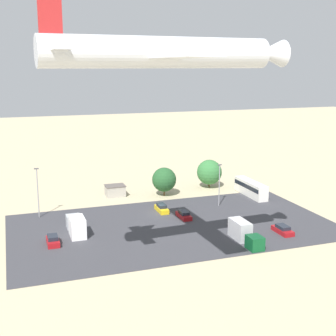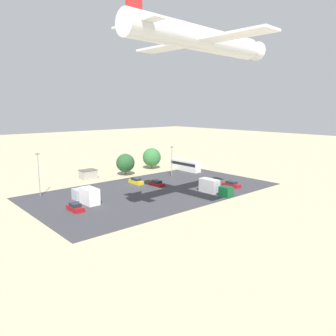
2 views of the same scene
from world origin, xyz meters
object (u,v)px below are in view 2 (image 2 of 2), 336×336
(shed_building, at_px, (88,174))
(parked_car_3, at_px, (75,208))
(parked_car_1, at_px, (157,183))
(parked_truck_1, at_px, (214,187))
(airplane, at_px, (204,40))
(parked_car_2, at_px, (231,184))
(parked_truck_0, at_px, (87,195))
(parked_car_0, at_px, (136,181))
(bus, at_px, (185,165))

(shed_building, height_order, parked_car_3, shed_building)
(parked_car_1, xyz_separation_m, parked_truck_1, (-5.20, 15.19, 0.90))
(parked_car_1, relative_size, airplane, 0.15)
(parked_car_2, distance_m, parked_truck_0, 37.04)
(parked_truck_1, bearing_deg, parked_car_3, -16.73)
(shed_building, bearing_deg, parked_car_0, 113.61)
(bus, xyz_separation_m, parked_car_1, (20.53, 10.27, -1.24))
(shed_building, bearing_deg, parked_car_3, 57.37)
(airplane, bearing_deg, parked_car_1, 152.74)
(parked_truck_0, bearing_deg, parked_car_1, 5.64)
(shed_building, relative_size, parked_truck_0, 0.54)
(shed_building, height_order, parked_car_0, shed_building)
(bus, bearing_deg, parked_truck_1, 58.94)
(parked_car_2, height_order, airplane, airplane)
(parked_car_1, bearing_deg, parked_truck_1, -71.12)
(bus, bearing_deg, shed_building, -18.18)
(parked_car_2, height_order, parked_car_3, parked_car_3)
(parked_truck_0, bearing_deg, airplane, -70.33)
(parked_car_1, bearing_deg, parked_car_2, -45.14)
(parked_truck_0, height_order, airplane, airplane)
(parked_car_0, xyz_separation_m, parked_car_2, (-16.61, 19.17, -0.06))
(parked_car_0, distance_m, parked_car_1, 6.07)
(parked_truck_1, xyz_separation_m, airplane, (17.60, 12.04, 29.54))
(shed_building, bearing_deg, parked_truck_0, 61.38)
(bus, relative_size, parked_car_0, 2.46)
(bus, relative_size, parked_car_2, 2.48)
(parked_truck_1, bearing_deg, parked_truck_0, -26.21)
(parked_car_0, height_order, parked_car_1, parked_car_0)
(shed_building, xyz_separation_m, bus, (-29.81, 9.79, 0.59))
(bus, relative_size, parked_truck_0, 1.40)
(shed_building, relative_size, parked_car_3, 1.06)
(parked_car_0, bearing_deg, bus, -168.12)
(parked_car_0, bearing_deg, shed_building, -66.39)
(shed_building, relative_size, airplane, 0.14)
(parked_truck_1, bearing_deg, parked_car_0, -68.60)
(bus, relative_size, parked_truck_1, 1.30)
(shed_building, xyz_separation_m, parked_car_0, (-6.43, 14.71, -0.58))
(parked_car_2, xyz_separation_m, parked_truck_0, (35.13, -11.71, 0.98))
(airplane, bearing_deg, shed_building, 173.45)
(parked_truck_1, bearing_deg, bus, -121.06)
(parked_car_2, xyz_separation_m, parked_car_3, (39.62, -7.96, 0.05))
(parked_truck_0, relative_size, airplane, 0.26)
(parked_car_0, relative_size, parked_car_3, 1.11)
(bus, distance_m, parked_car_2, 25.05)
(parked_car_3, relative_size, parked_truck_0, 0.51)
(bus, xyz_separation_m, parked_car_0, (23.38, 4.92, -1.16))
(shed_building, xyz_separation_m, parked_car_2, (-23.03, 33.88, -0.64))
(bus, relative_size, parked_car_1, 2.49)
(shed_building, distance_m, bus, 31.38)
(parked_car_2, bearing_deg, parked_truck_0, -18.43)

